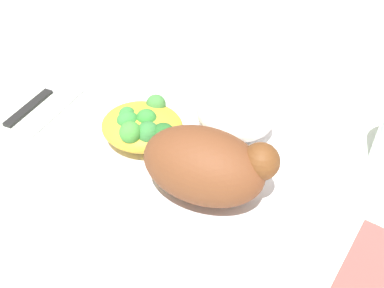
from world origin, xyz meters
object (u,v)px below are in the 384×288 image
object	(u,v)px
mac_cheese_with_broccoli	(143,125)
fork	(68,102)
plate	(192,156)
roasted_chicken	(207,165)
knife	(48,91)
rice_pile	(235,115)

from	to	relation	value
mac_cheese_with_broccoli	fork	bearing A→B (deg)	163.61
plate	mac_cheese_with_broccoli	bearing A→B (deg)	-179.12
roasted_chicken	fork	size ratio (longest dim) A/B	0.89
roasted_chicken	knife	world-z (taller)	roasted_chicken
mac_cheese_with_broccoli	plate	bearing A→B (deg)	0.88
roasted_chicken	knife	xyz separation A→B (m)	(-0.26, 0.10, -0.05)
plate	roasted_chicken	size ratio (longest dim) A/B	2.27
roasted_chicken	mac_cheese_with_broccoli	bearing A→B (deg)	152.70
knife	rice_pile	bearing A→B (deg)	0.69
rice_pile	mac_cheese_with_broccoli	world-z (taller)	rice_pile
roasted_chicken	mac_cheese_with_broccoli	distance (m)	0.10
knife	fork	bearing A→B (deg)	-14.49
fork	knife	xyz separation A→B (m)	(-0.04, 0.01, 0.00)
fork	knife	distance (m)	0.04
fork	roasted_chicken	bearing A→B (deg)	-21.09
plate	rice_pile	world-z (taller)	rice_pile
rice_pile	mac_cheese_with_broccoli	size ratio (longest dim) A/B	0.95
roasted_chicken	fork	xyz separation A→B (m)	(-0.22, 0.09, -0.05)
knife	plate	bearing A→B (deg)	-11.88
roasted_chicken	fork	world-z (taller)	roasted_chicken
plate	mac_cheese_with_broccoli	size ratio (longest dim) A/B	3.16
plate	mac_cheese_with_broccoli	world-z (taller)	mac_cheese_with_broccoli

